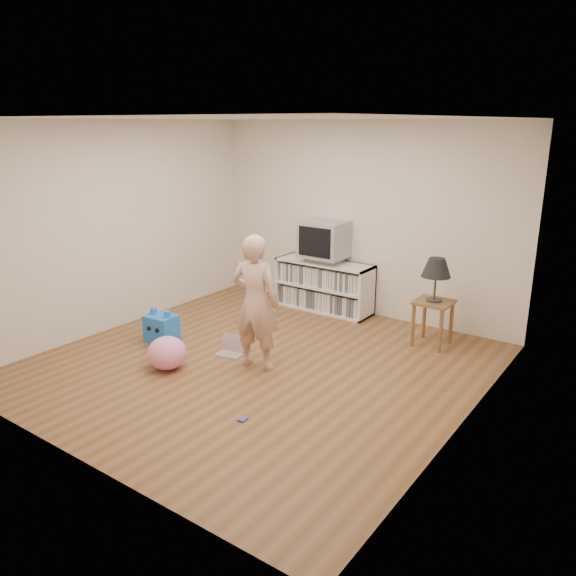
# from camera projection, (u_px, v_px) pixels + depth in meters

# --- Properties ---
(ground) EXTENTS (4.50, 4.50, 0.00)m
(ground) POSITION_uv_depth(u_px,v_px,m) (259.00, 364.00, 6.18)
(ground) COLOR brown
(ground) RESTS_ON ground
(walls) EXTENTS (4.52, 4.52, 2.60)m
(walls) POSITION_uv_depth(u_px,v_px,m) (257.00, 249.00, 5.81)
(walls) COLOR silver
(walls) RESTS_ON ground
(ceiling) EXTENTS (4.50, 4.50, 0.01)m
(ceiling) POSITION_uv_depth(u_px,v_px,m) (255.00, 118.00, 5.44)
(ceiling) COLOR white
(ceiling) RESTS_ON walls
(media_unit) EXTENTS (1.40, 0.45, 0.70)m
(media_unit) POSITION_uv_depth(u_px,v_px,m) (325.00, 286.00, 7.90)
(media_unit) COLOR white
(media_unit) RESTS_ON ground
(dvd_deck) EXTENTS (0.45, 0.35, 0.07)m
(dvd_deck) POSITION_uv_depth(u_px,v_px,m) (325.00, 259.00, 7.78)
(dvd_deck) COLOR gray
(dvd_deck) RESTS_ON media_unit
(crt_tv) EXTENTS (0.60, 0.53, 0.50)m
(crt_tv) POSITION_uv_depth(u_px,v_px,m) (325.00, 239.00, 7.70)
(crt_tv) COLOR #96969B
(crt_tv) RESTS_ON dvd_deck
(side_table) EXTENTS (0.42, 0.42, 0.55)m
(side_table) POSITION_uv_depth(u_px,v_px,m) (433.00, 312.00, 6.61)
(side_table) COLOR brown
(side_table) RESTS_ON ground
(table_lamp) EXTENTS (0.34, 0.34, 0.52)m
(table_lamp) POSITION_uv_depth(u_px,v_px,m) (436.00, 269.00, 6.46)
(table_lamp) COLOR #333333
(table_lamp) RESTS_ON side_table
(person) EXTENTS (0.60, 0.45, 1.47)m
(person) POSITION_uv_depth(u_px,v_px,m) (256.00, 302.00, 5.91)
(person) COLOR #D5A491
(person) RESTS_ON ground
(laptop) EXTENTS (0.33, 0.28, 0.21)m
(laptop) POSITION_uv_depth(u_px,v_px,m) (232.00, 349.00, 6.46)
(laptop) COLOR silver
(laptop) RESTS_ON ground
(playing_cards) EXTENTS (0.08, 0.10, 0.02)m
(playing_cards) POSITION_uv_depth(u_px,v_px,m) (243.00, 419.00, 5.02)
(playing_cards) COLOR #424FB2
(playing_cards) RESTS_ON ground
(plush_blue) EXTENTS (0.37, 0.33, 0.41)m
(plush_blue) POSITION_uv_depth(u_px,v_px,m) (162.00, 328.00, 6.77)
(plush_blue) COLOR blue
(plush_blue) RESTS_ON ground
(plush_pink) EXTENTS (0.48, 0.48, 0.36)m
(plush_pink) POSITION_uv_depth(u_px,v_px,m) (167.00, 353.00, 6.03)
(plush_pink) COLOR pink
(plush_pink) RESTS_ON ground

